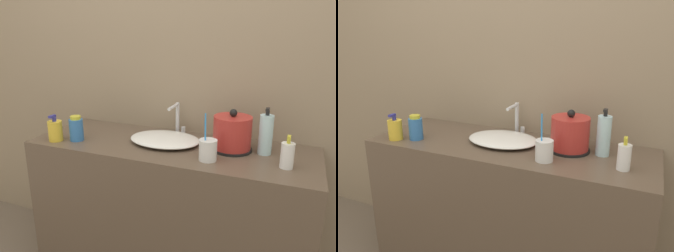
% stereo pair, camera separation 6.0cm
% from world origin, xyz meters
% --- Properties ---
extents(wall_back, '(6.00, 0.04, 2.60)m').
position_xyz_m(wall_back, '(0.00, 0.54, 1.30)').
color(wall_back, gray).
rests_on(wall_back, ground_plane).
extents(vanity_counter, '(1.47, 0.52, 0.82)m').
position_xyz_m(vanity_counter, '(0.00, 0.26, 0.41)').
color(vanity_counter, brown).
rests_on(vanity_counter, ground_plane).
extents(sink_basin, '(0.38, 0.28, 0.04)m').
position_xyz_m(sink_basin, '(-0.04, 0.27, 0.84)').
color(sink_basin, white).
rests_on(sink_basin, vanity_counter).
extents(faucet, '(0.06, 0.14, 0.18)m').
position_xyz_m(faucet, '(-0.03, 0.44, 0.92)').
color(faucet, silver).
rests_on(faucet, vanity_counter).
extents(electric_kettle, '(0.20, 0.20, 0.21)m').
position_xyz_m(electric_kettle, '(0.31, 0.30, 0.90)').
color(electric_kettle, black).
rests_on(electric_kettle, vanity_counter).
extents(toothbrush_cup, '(0.08, 0.08, 0.22)m').
position_xyz_m(toothbrush_cup, '(0.24, 0.13, 0.87)').
color(toothbrush_cup, silver).
rests_on(toothbrush_cup, vanity_counter).
extents(lotion_bottle, '(0.06, 0.06, 0.15)m').
position_xyz_m(lotion_bottle, '(0.58, 0.18, 0.88)').
color(lotion_bottle, white).
rests_on(lotion_bottle, vanity_counter).
extents(shampoo_bottle, '(0.08, 0.08, 0.14)m').
position_xyz_m(shampoo_bottle, '(-0.59, 0.09, 0.87)').
color(shampoo_bottle, gold).
rests_on(shampoo_bottle, vanity_counter).
extents(mouthwash_bottle, '(0.07, 0.07, 0.14)m').
position_xyz_m(mouthwash_bottle, '(-0.49, 0.13, 0.88)').
color(mouthwash_bottle, '#3370B7').
rests_on(mouthwash_bottle, vanity_counter).
extents(hand_cream_bottle, '(0.07, 0.07, 0.23)m').
position_xyz_m(hand_cream_bottle, '(0.47, 0.31, 0.92)').
color(hand_cream_bottle, silver).
rests_on(hand_cream_bottle, vanity_counter).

